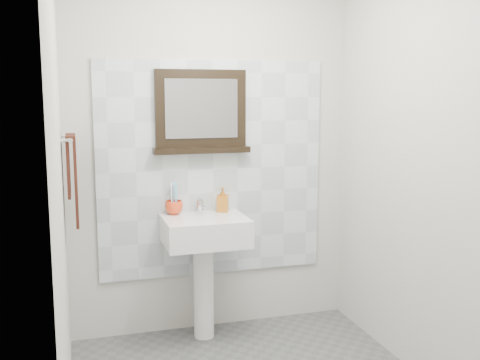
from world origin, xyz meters
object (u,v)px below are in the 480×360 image
object	(u,v)px
hand_towel	(73,173)
framed_mirror	(201,114)
pedestal_sink	(205,244)
soap_dispenser	(223,199)
toothbrush_cup	(174,207)

from	to	relation	value
hand_towel	framed_mirror	bearing A→B (deg)	15.63
framed_mirror	pedestal_sink	bearing A→B (deg)	-97.66
soap_dispenser	hand_towel	distance (m)	1.04
framed_mirror	hand_towel	size ratio (longest dim) A/B	1.21
soap_dispenser	framed_mirror	bearing A→B (deg)	179.55
toothbrush_cup	framed_mirror	distance (m)	0.67
toothbrush_cup	framed_mirror	xyz separation A→B (m)	(0.20, 0.04, 0.63)
framed_mirror	toothbrush_cup	bearing A→B (deg)	-167.95
toothbrush_cup	soap_dispenser	distance (m)	0.34
toothbrush_cup	soap_dispenser	world-z (taller)	soap_dispenser
toothbrush_cup	soap_dispenser	bearing A→B (deg)	-1.73
toothbrush_cup	hand_towel	size ratio (longest dim) A/B	0.22
hand_towel	toothbrush_cup	bearing A→B (deg)	16.73
pedestal_sink	soap_dispenser	xyz separation A→B (m)	(0.16, 0.13, 0.27)
toothbrush_cup	hand_towel	xyz separation A→B (m)	(-0.65, -0.20, 0.29)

